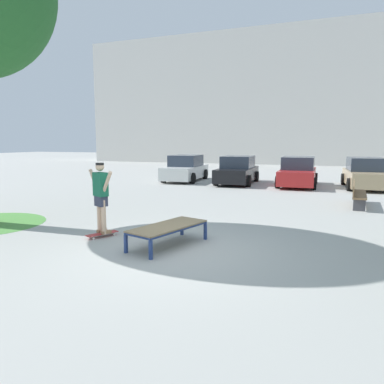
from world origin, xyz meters
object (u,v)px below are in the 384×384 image
skater (101,193)px  car_white (185,169)px  park_bench (358,194)px  skate_box (168,227)px  car_tan (365,174)px  car_red (298,173)px  skateboard (102,234)px  car_black (237,171)px

skater → car_white: (-2.79, 12.57, -0.38)m
skater → park_bench: skater is taller
skater → car_white: skater is taller
skate_box → park_bench: size_ratio=0.84×
skater → skate_box: bearing=-4.1°
car_white → car_tan: size_ratio=1.00×
car_white → car_red: (6.38, -0.32, 0.00)m
skater → car_red: bearing=73.7°
skater → car_red: skater is taller
car_tan → skateboard: bearing=-118.6°
car_white → car_tan: (9.57, -0.13, 0.00)m
skateboard → car_tan: 14.18m
car_red → car_tan: (3.19, 0.20, 0.00)m
skateboard → car_tan: (6.77, 12.44, 0.61)m
skateboard → car_tan: size_ratio=0.19×
car_white → car_red: bearing=-2.9°
skate_box → car_tan: 13.52m
park_bench → skate_box: bearing=-121.8°
skater → car_tan: skater is taller
car_black → car_red: same height
skater → car_black: 12.25m
skate_box → park_bench: 8.08m
skate_box → car_red: car_red is taller
car_red → car_black: bearing=-179.9°
car_red → car_tan: 3.19m
car_black → park_bench: size_ratio=1.75×
skate_box → car_red: size_ratio=0.48×
car_red → car_tan: same height
car_black → car_red: bearing=0.1°
skate_box → car_white: 13.50m
car_white → car_tan: bearing=-0.8°
skate_box → park_bench: (4.26, 6.87, 0.03)m
car_black → car_tan: size_ratio=0.99×
skate_box → park_bench: bearing=58.2°
skateboard → car_white: (-2.79, 12.57, 0.61)m
car_black → park_bench: (5.66, -5.50, -0.24)m
car_white → car_tan: same height
skateboard → car_black: size_ratio=0.19×
skateboard → car_tan: bearing=61.4°
skateboard → car_white: size_ratio=0.19×
car_black → car_tan: same height
car_black → skater: bearing=-91.9°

